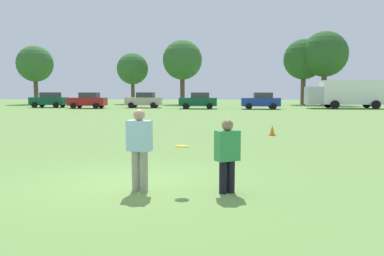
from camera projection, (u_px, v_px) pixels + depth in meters
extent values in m
plane|color=#6B9347|center=(127.00, 184.00, 8.53)|extent=(160.13, 160.13, 0.00)
cylinder|color=gray|center=(136.00, 171.00, 7.91)|extent=(0.16, 0.16, 0.83)
cylinder|color=gray|center=(144.00, 171.00, 7.86)|extent=(0.16, 0.16, 0.83)
cube|color=#9EC6E5|center=(139.00, 136.00, 7.82)|extent=(0.52, 0.37, 0.61)
sphere|color=tan|center=(139.00, 115.00, 7.78)|extent=(0.23, 0.23, 0.23)
cylinder|color=black|center=(231.00, 176.00, 7.78)|extent=(0.16, 0.16, 0.65)
cylinder|color=black|center=(223.00, 177.00, 7.71)|extent=(0.16, 0.16, 0.65)
cube|color=#338C4C|center=(227.00, 146.00, 7.68)|extent=(0.53, 0.45, 0.60)
sphere|color=#8C664C|center=(227.00, 125.00, 7.64)|extent=(0.23, 0.23, 0.23)
cylinder|color=yellow|center=(182.00, 146.00, 7.76)|extent=(0.27, 0.27, 0.04)
cube|color=#D8590C|center=(272.00, 135.00, 17.71)|extent=(0.32, 0.32, 0.03)
cone|color=orange|center=(272.00, 130.00, 17.69)|extent=(0.24, 0.24, 0.45)
cube|color=#0C4C2D|center=(49.00, 101.00, 46.83)|extent=(4.21, 1.84, 0.90)
cube|color=#2D333D|center=(50.00, 95.00, 46.75)|extent=(2.01, 1.66, 0.64)
cylinder|color=black|center=(34.00, 105.00, 45.98)|extent=(0.66, 0.23, 0.66)
cylinder|color=black|center=(42.00, 104.00, 47.96)|extent=(0.66, 0.23, 0.66)
cylinder|color=black|center=(56.00, 105.00, 45.79)|extent=(0.66, 0.23, 0.66)
cylinder|color=black|center=(63.00, 104.00, 47.77)|extent=(0.66, 0.23, 0.66)
cube|color=maroon|center=(87.00, 102.00, 44.59)|extent=(4.21, 1.84, 0.90)
cube|color=#2D333D|center=(89.00, 95.00, 44.51)|extent=(2.01, 1.66, 0.64)
cylinder|color=black|center=(73.00, 106.00, 43.74)|extent=(0.66, 0.23, 0.66)
cylinder|color=black|center=(80.00, 105.00, 45.72)|extent=(0.66, 0.23, 0.66)
cylinder|color=black|center=(96.00, 106.00, 43.55)|extent=(0.66, 0.23, 0.66)
cylinder|color=black|center=(101.00, 105.00, 45.53)|extent=(0.66, 0.23, 0.66)
cube|color=#B7AD99|center=(144.00, 101.00, 46.16)|extent=(4.21, 1.84, 0.90)
cube|color=#2D333D|center=(146.00, 95.00, 46.07)|extent=(2.01, 1.66, 0.64)
cylinder|color=black|center=(131.00, 105.00, 45.30)|extent=(0.66, 0.23, 0.66)
cylinder|color=black|center=(135.00, 105.00, 47.29)|extent=(0.66, 0.23, 0.66)
cylinder|color=black|center=(153.00, 105.00, 45.11)|extent=(0.66, 0.23, 0.66)
cylinder|color=black|center=(156.00, 105.00, 47.10)|extent=(0.66, 0.23, 0.66)
cube|color=#0C4C2D|center=(198.00, 102.00, 43.54)|extent=(4.21, 1.84, 0.90)
cube|color=#2D333D|center=(200.00, 95.00, 43.45)|extent=(2.01, 1.66, 0.64)
cylinder|color=black|center=(186.00, 106.00, 42.69)|extent=(0.66, 0.23, 0.66)
cylinder|color=black|center=(187.00, 105.00, 44.67)|extent=(0.66, 0.23, 0.66)
cylinder|color=black|center=(209.00, 106.00, 42.50)|extent=(0.66, 0.23, 0.66)
cylinder|color=black|center=(210.00, 106.00, 44.48)|extent=(0.66, 0.23, 0.66)
cube|color=navy|center=(260.00, 102.00, 42.83)|extent=(4.21, 1.84, 0.90)
cube|color=#2D333D|center=(263.00, 95.00, 42.74)|extent=(2.01, 1.66, 0.64)
cylinder|color=black|center=(249.00, 106.00, 41.98)|extent=(0.66, 0.23, 0.66)
cylinder|color=black|center=(248.00, 106.00, 43.96)|extent=(0.66, 0.23, 0.66)
cylinder|color=black|center=(274.00, 106.00, 41.79)|extent=(0.66, 0.23, 0.66)
cylinder|color=black|center=(271.00, 106.00, 43.77)|extent=(0.66, 0.23, 0.66)
cube|color=white|center=(352.00, 92.00, 44.26)|extent=(6.82, 2.56, 2.70)
cube|color=#B2B2B7|center=(314.00, 95.00, 44.60)|extent=(1.82, 2.31, 2.00)
cylinder|color=black|center=(335.00, 105.00, 43.19)|extent=(0.96, 0.29, 0.96)
cylinder|color=black|center=(328.00, 104.00, 45.91)|extent=(0.96, 0.29, 0.96)
cylinder|color=black|center=(376.00, 105.00, 42.87)|extent=(0.96, 0.29, 0.96)
cylinder|color=black|center=(367.00, 104.00, 45.59)|extent=(0.96, 0.29, 0.96)
cylinder|color=brown|center=(36.00, 92.00, 58.53)|extent=(0.62, 0.62, 3.75)
sphere|color=#33662D|center=(35.00, 64.00, 58.13)|extent=(5.35, 5.35, 5.35)
cylinder|color=brown|center=(133.00, 93.00, 59.69)|extent=(0.55, 0.55, 3.33)
sphere|color=#33662D|center=(133.00, 69.00, 59.33)|extent=(4.76, 4.76, 4.76)
cylinder|color=brown|center=(182.00, 91.00, 57.99)|extent=(0.68, 0.68, 4.07)
sphere|color=#33662D|center=(182.00, 60.00, 57.56)|extent=(5.82, 5.82, 5.82)
cylinder|color=brown|center=(303.00, 91.00, 56.72)|extent=(0.68, 0.68, 4.07)
sphere|color=#285623|center=(304.00, 59.00, 56.29)|extent=(5.82, 5.82, 5.82)
cylinder|color=brown|center=(324.00, 89.00, 54.70)|extent=(0.74, 0.74, 4.42)
sphere|color=#285623|center=(325.00, 54.00, 54.24)|extent=(6.31, 6.31, 6.31)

